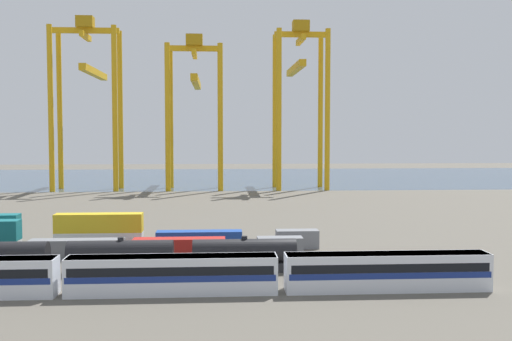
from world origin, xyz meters
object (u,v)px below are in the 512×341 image
Objects in this scene: shipping_container_3 at (179,248)px; gantry_crane_west at (88,87)px; gantry_crane_east at (300,88)px; gantry_crane_central at (195,96)px; freight_tank_row at (121,256)px; passenger_train at (172,273)px.

gantry_crane_west is at bearing 107.86° from shipping_container_3.
gantry_crane_east is (29.80, 101.54, 28.70)m from shipping_container_3.
gantry_crane_central is at bearing 90.83° from shipping_container_3.
gantry_crane_east is at bearing -1.35° from gantry_crane_central.
gantry_crane_central is (31.27, 0.63, -2.46)m from gantry_crane_west.
freight_tank_row is 0.83× the size of gantry_crane_west.
gantry_crane_west is 62.54m from gantry_crane_east.
gantry_crane_central is 31.38m from gantry_crane_east.
gantry_crane_west is 1.11× the size of gantry_crane_central.
gantry_crane_central is at bearing 178.65° from gantry_crane_east.
freight_tank_row is 0.83× the size of gantry_crane_east.
shipping_container_3 is 0.27× the size of gantry_crane_central.
freight_tank_row is (-6.72, 9.69, -0.17)m from passenger_train.
freight_tank_row is at bearing -126.94° from shipping_container_3.
freight_tank_row is 10.52m from shipping_container_3.
passenger_train is 1.33× the size of gantry_crane_east.
gantry_crane_west is at bearing -178.84° from gantry_crane_central.
shipping_container_3 is 110.58m from gantry_crane_west.
shipping_container_3 is 105.60m from gantry_crane_central.
freight_tank_row is at bearing -76.49° from gantry_crane_west.
gantry_crane_west is 1.01× the size of gantry_crane_east.
gantry_crane_east reaches higher than shipping_container_3.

